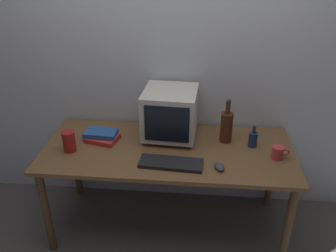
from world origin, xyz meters
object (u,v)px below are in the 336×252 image
Objects in this scene: bottle_tall at (227,126)px; bottle_short at (253,139)px; book_stack at (102,136)px; mug at (278,153)px; computer_mouse at (219,166)px; crt_monitor at (171,113)px; keyboard at (171,163)px; metal_canister at (69,141)px.

bottle_tall is 1.97× the size of bottle_short.
book_stack is at bearing -175.70° from bottle_tall.
bottle_tall is 0.92m from book_stack.
computer_mouse is at bearing -157.89° from mug.
crt_monitor reaches higher than mug.
book_stack is (-1.10, -0.01, -0.03)m from bottle_short.
crt_monitor is at bearing 99.04° from keyboard.
keyboard is at bearing -27.38° from book_stack.
metal_canister reaches higher than book_stack.
crt_monitor is 0.75m from metal_canister.
bottle_tall reaches higher than book_stack.
computer_mouse is (0.35, -0.40, -0.17)m from crt_monitor.
metal_canister is (-0.72, 0.11, 0.06)m from keyboard.
bottle_short reaches higher than book_stack.
bottle_short is at bearing 0.54° from book_stack.
metal_canister reaches higher than mug.
bottle_short is at bearing -8.78° from crt_monitor.
bottle_tall reaches higher than metal_canister.
bottle_short is (0.25, 0.31, 0.04)m from computer_mouse.
bottle_short is (0.56, 0.29, 0.05)m from keyboard.
keyboard is 0.32m from computer_mouse.
keyboard is 0.61m from book_stack.
crt_monitor is 2.40× the size of bottle_short.
computer_mouse is at bearing -48.67° from crt_monitor.
computer_mouse is 0.43m from mug.
keyboard is 0.52m from bottle_tall.
crt_monitor is 0.80m from mug.
book_stack is at bearing 156.55° from keyboard.
computer_mouse is 0.40m from bottle_short.
crt_monitor is 0.42m from keyboard.
computer_mouse is 0.30× the size of bottle_tall.
crt_monitor is at bearing 114.88° from computer_mouse.
mug is at bearing 1.24° from metal_canister.
mug reaches higher than book_stack.
keyboard is at bearing -8.85° from metal_canister.
crt_monitor is at bearing 175.23° from bottle_tall.
mug is (0.34, -0.20, -0.08)m from bottle_tall.
metal_canister is (-0.19, -0.17, 0.04)m from book_stack.
computer_mouse is 0.39m from bottle_tall.
bottle_short reaches higher than mug.
crt_monitor is 0.62m from bottle_short.
metal_canister is (-1.29, -0.18, 0.01)m from bottle_short.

